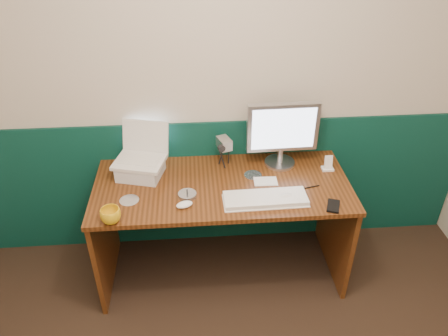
{
  "coord_description": "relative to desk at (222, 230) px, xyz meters",
  "views": [
    {
      "loc": [
        -0.19,
        -0.83,
        2.33
      ],
      "look_at": [
        -0.03,
        1.23,
        0.97
      ],
      "focal_mm": 35.0,
      "sensor_mm": 36.0,
      "label": 1
    }
  ],
  "objects": [
    {
      "name": "mug",
      "position": [
        -0.64,
        -0.31,
        0.42
      ],
      "size": [
        0.14,
        0.14,
        0.09
      ],
      "primitive_type": "imported",
      "rotation": [
        0.0,
        0.0,
        -0.29
      ],
      "color": "gold",
      "rests_on": "desk"
    },
    {
      "name": "cd_loose_b",
      "position": [
        0.21,
        0.09,
        0.38
      ],
      "size": [
        0.11,
        0.11,
        0.0
      ],
      "primitive_type": "cylinder",
      "color": "silver",
      "rests_on": "desk"
    },
    {
      "name": "cd_spindle",
      "position": [
        -0.22,
        -0.11,
        0.39
      ],
      "size": [
        0.11,
        0.11,
        0.02
      ],
      "primitive_type": "cylinder",
      "color": "#AEB3BE",
      "rests_on": "desk"
    },
    {
      "name": "camcorder",
      "position": [
        0.03,
        0.22,
        0.49
      ],
      "size": [
        0.14,
        0.17,
        0.22
      ],
      "primitive_type": null,
      "rotation": [
        0.0,
        0.0,
        0.35
      ],
      "color": "#AFAEB3",
      "rests_on": "desk"
    },
    {
      "name": "cd_loose_a",
      "position": [
        -0.56,
        -0.12,
        0.38
      ],
      "size": [
        0.12,
        0.12,
        0.0
      ],
      "primitive_type": "cylinder",
      "color": "silver",
      "rests_on": "desk"
    },
    {
      "name": "back_wall",
      "position": [
        0.03,
        0.37,
        0.88
      ],
      "size": [
        3.5,
        0.04,
        2.5
      ],
      "primitive_type": "cube",
      "color": "beige",
      "rests_on": "ground"
    },
    {
      "name": "pda",
      "position": [
        0.63,
        -0.28,
        0.38
      ],
      "size": [
        0.11,
        0.13,
        0.01
      ],
      "primitive_type": "cube",
      "rotation": [
        0.0,
        0.0,
        -0.36
      ],
      "color": "black",
      "rests_on": "desk"
    },
    {
      "name": "keyboard",
      "position": [
        0.24,
        -0.19,
        0.39
      ],
      "size": [
        0.49,
        0.17,
        0.03
      ],
      "primitive_type": "cube",
      "rotation": [
        0.0,
        0.0,
        0.02
      ],
      "color": "white",
      "rests_on": "desk"
    },
    {
      "name": "monitor",
      "position": [
        0.4,
        0.21,
        0.6
      ],
      "size": [
        0.46,
        0.14,
        0.46
      ],
      "primitive_type": null,
      "rotation": [
        0.0,
        0.0,
        0.02
      ],
      "color": "#B7B6BB",
      "rests_on": "desk"
    },
    {
      "name": "mouse_left",
      "position": [
        -0.23,
        -0.21,
        0.39
      ],
      "size": [
        0.11,
        0.09,
        0.03
      ],
      "primitive_type": "ellipsoid",
      "rotation": [
        0.0,
        0.0,
        0.34
      ],
      "color": "white",
      "rests_on": "desk"
    },
    {
      "name": "papers",
      "position": [
        0.28,
        0.01,
        0.38
      ],
      "size": [
        0.15,
        0.1,
        0.0
      ],
      "primitive_type": "cube",
      "rotation": [
        0.0,
        0.0,
        -0.03
      ],
      "color": "white",
      "rests_on": "desk"
    },
    {
      "name": "music_player",
      "position": [
        0.7,
        0.11,
        0.43
      ],
      "size": [
        0.05,
        0.03,
        0.09
      ],
      "primitive_type": "cube",
      "rotation": [
        -0.17,
        0.0,
        0.01
      ],
      "color": "white",
      "rests_on": "dock"
    },
    {
      "name": "mouse_right",
      "position": [
        0.36,
        -0.19,
        0.39
      ],
      "size": [
        0.13,
        0.08,
        0.04
      ],
      "primitive_type": "ellipsoid",
      "rotation": [
        0.0,
        0.0,
        0.11
      ],
      "color": "white",
      "rests_on": "desk"
    },
    {
      "name": "laptop",
      "position": [
        -0.51,
        0.14,
        0.59
      ],
      "size": [
        0.36,
        0.31,
        0.25
      ],
      "primitive_type": null,
      "rotation": [
        0.0,
        0.0,
        -0.26
      ],
      "color": "silver",
      "rests_on": "laptop_riser"
    },
    {
      "name": "pen",
      "position": [
        0.54,
        -0.08,
        0.38
      ],
      "size": [
        0.13,
        0.04,
        0.01
      ],
      "primitive_type": "cylinder",
      "rotation": [
        0.0,
        1.57,
        0.23
      ],
      "color": "black",
      "rests_on": "desk"
    },
    {
      "name": "dock",
      "position": [
        0.7,
        0.11,
        0.38
      ],
      "size": [
        0.08,
        0.06,
        0.01
      ],
      "primitive_type": "cube",
      "rotation": [
        0.0,
        0.0,
        0.01
      ],
      "color": "white",
      "rests_on": "desk"
    },
    {
      "name": "laptop_riser",
      "position": [
        -0.51,
        0.14,
        0.42
      ],
      "size": [
        0.31,
        0.29,
        0.09
      ],
      "primitive_type": "cube",
      "rotation": [
        0.0,
        0.0,
        -0.26
      ],
      "color": "silver",
      "rests_on": "desk"
    },
    {
      "name": "desk",
      "position": [
        0.0,
        0.0,
        0.0
      ],
      "size": [
        1.6,
        0.7,
        0.75
      ],
      "primitive_type": "cube",
      "color": "#3D1F0B",
      "rests_on": "ground"
    },
    {
      "name": "wainscot",
      "position": [
        0.03,
        0.36,
        0.12
      ],
      "size": [
        3.48,
        0.02,
        1.0
      ],
      "primitive_type": "cube",
      "color": "#07332E",
      "rests_on": "ground"
    }
  ]
}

